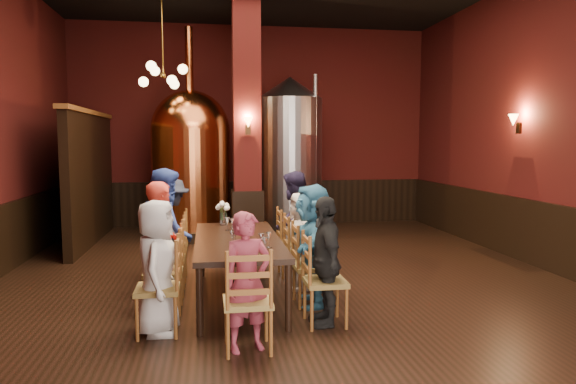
{
  "coord_description": "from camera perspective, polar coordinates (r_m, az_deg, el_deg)",
  "views": [
    {
      "loc": [
        -0.98,
        -6.79,
        1.9
      ],
      "look_at": [
        0.08,
        0.2,
        1.21
      ],
      "focal_mm": 32.0,
      "sensor_mm": 36.0,
      "label": 1
    }
  ],
  "objects": [
    {
      "name": "room",
      "position": [
        6.87,
        -0.43,
        8.5
      ],
      "size": [
        10.0,
        10.02,
        4.5
      ],
      "color": "black",
      "rests_on": "ground"
    },
    {
      "name": "wainscot_right",
      "position": [
        8.51,
        27.09,
        -4.5
      ],
      "size": [
        0.08,
        9.9,
        1.0
      ],
      "primitive_type": "cube",
      "color": "black",
      "rests_on": "ground"
    },
    {
      "name": "wainscot_back",
      "position": [
        11.87,
        -3.84,
        -1.19
      ],
      "size": [
        7.9,
        0.08,
        1.0
      ],
      "primitive_type": "cube",
      "color": "black",
      "rests_on": "ground"
    },
    {
      "name": "column",
      "position": [
        9.62,
        -4.62,
        7.66
      ],
      "size": [
        0.58,
        0.58,
        4.5
      ],
      "primitive_type": "cube",
      "color": "#450E0E",
      "rests_on": "ground"
    },
    {
      "name": "partition",
      "position": [
        10.26,
        -21.11,
        1.3
      ],
      "size": [
        0.22,
        3.5,
        2.4
      ],
      "primitive_type": "cube",
      "color": "black",
      "rests_on": "ground"
    },
    {
      "name": "pendant_cluster",
      "position": [
        9.8,
        -13.7,
        12.47
      ],
      "size": [
        0.9,
        0.9,
        1.7
      ],
      "primitive_type": null,
      "color": "#A57226",
      "rests_on": "room"
    },
    {
      "name": "sconce_wall",
      "position": [
        9.03,
        24.29,
        7.0
      ],
      "size": [
        0.2,
        0.2,
        0.36
      ],
      "primitive_type": null,
      "rotation": [
        0.0,
        0.0,
        1.57
      ],
      "color": "black",
      "rests_on": "room"
    },
    {
      "name": "sconce_column",
      "position": [
        9.32,
        -4.48,
        7.42
      ],
      "size": [
        0.2,
        0.2,
        0.36
      ],
      "primitive_type": null,
      "rotation": [
        0.0,
        0.0,
        3.14
      ],
      "color": "black",
      "rests_on": "column"
    },
    {
      "name": "dining_table",
      "position": [
        6.22,
        -5.63,
        -5.68
      ],
      "size": [
        1.01,
        2.41,
        0.75
      ],
      "rotation": [
        0.0,
        0.0,
        0.01
      ],
      "color": "black",
      "rests_on": "ground"
    },
    {
      "name": "chair_0",
      "position": [
        5.32,
        -14.29,
        -10.31
      ],
      "size": [
        0.46,
        0.46,
        0.92
      ],
      "primitive_type": null,
      "rotation": [
        0.0,
        0.0,
        -1.56
      ],
      "color": "brown",
      "rests_on": "ground"
    },
    {
      "name": "person_0",
      "position": [
        5.27,
        -14.35,
        -8.11
      ],
      "size": [
        0.47,
        0.68,
        1.34
      ],
      "primitive_type": "imported",
      "rotation": [
        0.0,
        0.0,
        1.5
      ],
      "color": "silver",
      "rests_on": "ground"
    },
    {
      "name": "chair_1",
      "position": [
        5.96,
        -13.69,
        -8.56
      ],
      "size": [
        0.46,
        0.46,
        0.92
      ],
      "primitive_type": null,
      "rotation": [
        0.0,
        0.0,
        -1.56
      ],
      "color": "brown",
      "rests_on": "ground"
    },
    {
      "name": "person_1",
      "position": [
        5.9,
        -13.76,
        -5.96
      ],
      "size": [
        0.44,
        0.59,
        1.47
      ],
      "primitive_type": "imported",
      "rotation": [
        0.0,
        0.0,
        1.74
      ],
      "color": "red",
      "rests_on": "ground"
    },
    {
      "name": "chair_2",
      "position": [
        6.6,
        -13.22,
        -7.16
      ],
      "size": [
        0.46,
        0.46,
        0.92
      ],
      "primitive_type": null,
      "rotation": [
        0.0,
        0.0,
        -1.56
      ],
      "color": "brown",
      "rests_on": "ground"
    },
    {
      "name": "person_2",
      "position": [
        6.54,
        -13.29,
        -4.33
      ],
      "size": [
        0.46,
        0.81,
        1.58
      ],
      "primitive_type": "imported",
      "rotation": [
        0.0,
        0.0,
        1.68
      ],
      "color": "#2A418F",
      "rests_on": "ground"
    },
    {
      "name": "chair_3",
      "position": [
        7.26,
        -12.83,
        -6.0
      ],
      "size": [
        0.46,
        0.46,
        0.92
      ],
      "primitive_type": null,
      "rotation": [
        0.0,
        0.0,
        -1.56
      ],
      "color": "brown",
      "rests_on": "ground"
    },
    {
      "name": "person_3",
      "position": [
        7.21,
        -12.88,
        -4.05
      ],
      "size": [
        0.78,
        1.03,
        1.42
      ],
      "primitive_type": "imported",
      "rotation": [
        0.0,
        0.0,
        1.87
      ],
      "color": "black",
      "rests_on": "ground"
    },
    {
      "name": "chair_4",
      "position": [
        5.43,
        4.15,
        -9.82
      ],
      "size": [
        0.46,
        0.46,
        0.92
      ],
      "primitive_type": null,
      "rotation": [
        0.0,
        0.0,
        1.58
      ],
      "color": "brown",
      "rests_on": "ground"
    },
    {
      "name": "person_4",
      "position": [
        5.38,
        4.17,
        -7.62
      ],
      "size": [
        0.33,
        0.79,
        1.35
      ],
      "primitive_type": "imported",
      "rotation": [
        0.0,
        0.0,
        4.71
      ],
      "color": "black",
      "rests_on": "ground"
    },
    {
      "name": "chair_5",
      "position": [
        6.06,
        2.7,
        -8.17
      ],
      "size": [
        0.46,
        0.46,
        0.92
      ],
      "primitive_type": null,
      "rotation": [
        0.0,
        0.0,
        1.58
      ],
      "color": "brown",
      "rests_on": "ground"
    },
    {
      "name": "person_5",
      "position": [
        6.01,
        2.71,
        -5.85
      ],
      "size": [
        0.56,
        1.36,
        1.42
      ],
      "primitive_type": "imported",
      "rotation": [
        0.0,
        0.0,
        4.6
      ],
      "color": "teal",
      "rests_on": "ground"
    },
    {
      "name": "chair_6",
      "position": [
        6.69,
        1.55,
        -6.85
      ],
      "size": [
        0.46,
        0.46,
        0.92
      ],
      "primitive_type": null,
      "rotation": [
        0.0,
        0.0,
        1.58
      ],
      "color": "brown",
      "rests_on": "ground"
    },
    {
      "name": "person_6",
      "position": [
        6.66,
        1.56,
        -5.43
      ],
      "size": [
        0.46,
        0.65,
        1.26
      ],
      "primitive_type": "imported",
      "rotation": [
        0.0,
        0.0,
        4.81
      ],
      "color": "beige",
      "rests_on": "ground"
    },
    {
      "name": "chair_7",
      "position": [
        7.34,
        0.6,
        -5.73
      ],
      "size": [
        0.46,
        0.46,
        0.92
      ],
      "primitive_type": null,
      "rotation": [
        0.0,
        0.0,
        1.58
      ],
      "color": "brown",
      "rests_on": "ground"
    },
    {
      "name": "person_7",
      "position": [
        7.29,
        0.6,
        -3.54
      ],
      "size": [
        0.58,
        0.8,
        1.49
      ],
      "primitive_type": "imported",
      "rotation": [
        0.0,
        0.0,
        4.36
      ],
      "color": "#221C38",
      "rests_on": "ground"
    },
    {
      "name": "chair_8",
      "position": [
        4.78,
        -4.5,
        -11.98
      ],
      "size": [
        0.46,
        0.46,
        0.92
      ],
      "primitive_type": null,
      "rotation": [
        0.0,
        0.0,
        3.15
      ],
      "color": "brown",
      "rests_on": "ground"
    },
    {
      "name": "person_8",
      "position": [
        4.73,
        -4.52,
        -9.91
      ],
      "size": [
        0.54,
        0.43,
        1.28
      ],
      "primitive_type": "imported",
      "rotation": [
        0.0,
        0.0,
        6.6
      ],
      "color": "#8D2F40",
      "rests_on": "ground"
    },
    {
      "name": "copper_kettle",
      "position": [
        10.47,
        -10.72,
        3.35
      ],
      "size": [
        1.81,
        1.81,
        4.14
      ],
      "rotation": [
        0.0,
        0.0,
        -0.18
      ],
      "color": "black",
      "rests_on": "ground"
    },
    {
      "name": "steel_vessel",
      "position": [
        10.76,
        0.22,
        4.1
      ],
      "size": [
        1.51,
        1.51,
        3.24
      ],
      "rotation": [
        0.0,
        0.0,
        -0.14
      ],
      "color": "#B2B2B7",
      "rests_on": "ground"
    },
    {
      "name": "rose_vase",
      "position": [
        7.16,
        -7.21,
        -1.91
      ],
      "size": [
        0.2,
        0.2,
        0.34
      ],
      "color": "white",
      "rests_on": "dining_table"
    },
    {
      "name": "wine_glass_0",
      "position": [
        5.33,
        -2.55,
        -5.95
      ],
      "size": [
        0.07,
        0.07,
        0.17
      ],
      "primitive_type": null,
      "color": "white",
      "rests_on": "dining_table"
    },
    {
      "name": "wine_glass_1",
      "position": [
        5.68,
        -6.16,
        -5.27
      ],
      "size": [
        0.07,
        0.07,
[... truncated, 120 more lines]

